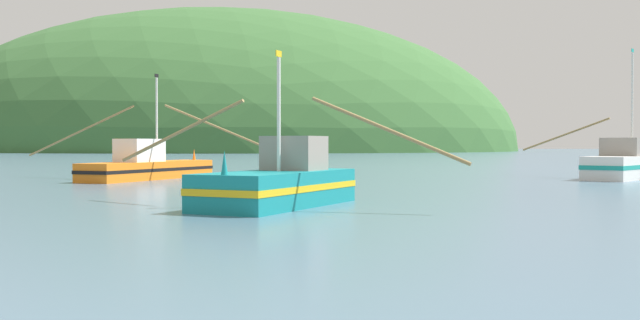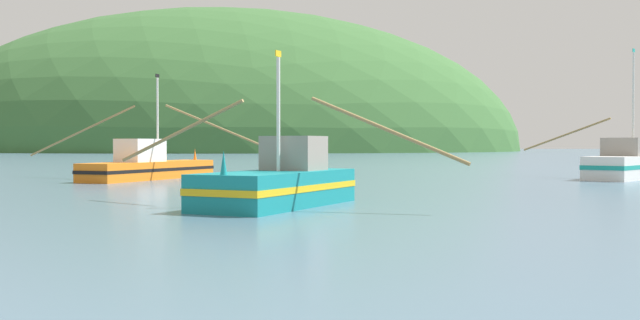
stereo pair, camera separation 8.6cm
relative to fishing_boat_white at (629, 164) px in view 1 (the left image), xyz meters
The scene contains 4 objects.
hill_far_left 185.25m from the fishing_boat_white, 112.77° to the left, with size 176.24×140.99×81.85m, color #386633.
fishing_boat_white is the anchor object (origin of this frame).
fishing_boat_teal 27.29m from the fishing_boat_white, 128.04° to the right, with size 12.09×7.34×5.05m.
fishing_boat_orange 27.95m from the fishing_boat_white, behind, with size 17.14×10.73×6.10m.
Camera 1 is at (4.32, -1.86, 2.04)m, focal length 41.62 mm.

